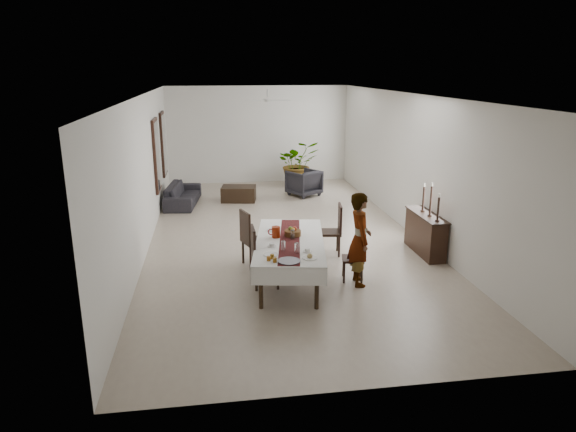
{
  "coord_description": "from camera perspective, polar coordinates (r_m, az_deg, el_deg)",
  "views": [
    {
      "loc": [
        -1.57,
        -11.19,
        3.75
      ],
      "look_at": [
        -0.18,
        -1.96,
        1.05
      ],
      "focal_mm": 32.0,
      "sensor_mm": 36.0,
      "label": 1
    }
  ],
  "objects": [
    {
      "name": "chair_left_far_leg_bl",
      "position": [
        10.38,
        -3.03,
        -3.69
      ],
      "size": [
        0.06,
        0.06,
        0.47
      ],
      "primitive_type": "cylinder",
      "rotation": [
        0.0,
        0.0,
        0.32
      ],
      "color": "black",
      "rests_on": "floor"
    },
    {
      "name": "chair_right_far_leg_fl",
      "position": [
        10.58,
        5.71,
        -3.42
      ],
      "size": [
        0.05,
        0.05,
        0.45
      ],
      "primitive_type": "cylinder",
      "rotation": [
        0.0,
        0.0,
        -0.14
      ],
      "color": "black",
      "rests_on": "floor"
    },
    {
      "name": "saucer_right",
      "position": [
        8.64,
        2.18,
        -3.97
      ],
      "size": [
        0.15,
        0.15,
        0.01
      ],
      "primitive_type": "cylinder",
      "color": "white",
      "rests_on": "tablecloth_top"
    },
    {
      "name": "chair_right_near_leg_fl",
      "position": [
        9.37,
        8.21,
        -6.35
      ],
      "size": [
        0.05,
        0.05,
        0.38
      ],
      "primitive_type": "cylinder",
      "rotation": [
        0.0,
        0.0,
        -0.21
      ],
      "color": "black",
      "rests_on": "floor"
    },
    {
      "name": "fruit_green",
      "position": [
        9.45,
        0.28,
        -1.4
      ],
      "size": [
        0.08,
        0.08,
        0.08
      ],
      "primitive_type": "sphere",
      "color": "#597121",
      "rests_on": "fruit_basket"
    },
    {
      "name": "sideboard_body",
      "position": [
        11.08,
        15.01,
        -1.98
      ],
      "size": [
        0.36,
        1.37,
        0.82
      ],
      "primitive_type": "cube",
      "color": "black",
      "rests_on": "floor"
    },
    {
      "name": "dining_table_top",
      "position": [
        9.23,
        0.2,
        -2.91
      ],
      "size": [
        1.41,
        2.58,
        0.05
      ],
      "primitive_type": "cube",
      "rotation": [
        0.0,
        0.0,
        -0.16
      ],
      "color": "black",
      "rests_on": "table_leg_fl"
    },
    {
      "name": "candlestick_far_shaft",
      "position": [
        11.09,
        14.82,
        1.9
      ],
      "size": [
        0.05,
        0.05,
        0.5
      ],
      "primitive_type": "cylinder",
      "color": "black",
      "rests_on": "candlestick_far_base"
    },
    {
      "name": "tablecloth_drape_far",
      "position": [
        10.51,
        0.28,
        -1.19
      ],
      "size": [
        1.19,
        0.21,
        0.31
      ],
      "primitive_type": "cube",
      "rotation": [
        0.0,
        0.0,
        -0.16
      ],
      "color": "white",
      "rests_on": "dining_table_top"
    },
    {
      "name": "table_leg_br",
      "position": [
        10.46,
        2.73,
        -2.82
      ],
      "size": [
        0.08,
        0.08,
        0.71
      ],
      "primitive_type": "cylinder",
      "rotation": [
        0.0,
        0.0,
        -0.16
      ],
      "color": "black",
      "rests_on": "floor"
    },
    {
      "name": "chair_right_near_back",
      "position": [
        9.35,
        8.36,
        -3.25
      ],
      "size": [
        0.12,
        0.39,
        0.5
      ],
      "primitive_type": "cube",
      "rotation": [
        0.0,
        0.0,
        1.36
      ],
      "color": "black",
      "rests_on": "chair_right_near_seat"
    },
    {
      "name": "mirror_frame_near",
      "position": [
        13.63,
        -14.39,
        6.55
      ],
      "size": [
        0.06,
        1.05,
        1.85
      ],
      "primitive_type": "cube",
      "color": "black",
      "rests_on": "wall_left"
    },
    {
      "name": "jam_jar_c",
      "position": [
        8.33,
        -1.78,
        -4.51
      ],
      "size": [
        0.07,
        0.07,
        0.08
      ],
      "primitive_type": "cylinder",
      "color": "#895E13",
      "rests_on": "tablecloth_top"
    },
    {
      "name": "sofa",
      "position": [
        14.9,
        -11.6,
        2.37
      ],
      "size": [
        1.01,
        2.07,
        0.58
      ],
      "primitive_type": "imported",
      "rotation": [
        0.0,
        0.0,
        1.45
      ],
      "color": "#262428",
      "rests_on": "floor"
    },
    {
      "name": "chair_left_near_seat",
      "position": [
        9.09,
        -2.5,
        -4.92
      ],
      "size": [
        0.48,
        0.48,
        0.05
      ],
      "primitive_type": "cube",
      "rotation": [
        0.0,
        0.0,
        -1.55
      ],
      "color": "black",
      "rests_on": "chair_left_near_leg_fl"
    },
    {
      "name": "fruit_red",
      "position": [
        9.44,
        0.71,
        -1.42
      ],
      "size": [
        0.09,
        0.09,
        0.09
      ],
      "primitive_type": "sphere",
      "color": "#9B240F",
      "rests_on": "fruit_basket"
    },
    {
      "name": "teacup_right",
      "position": [
        8.63,
        2.18,
        -3.81
      ],
      "size": [
        0.09,
        0.09,
        0.06
      ],
      "primitive_type": "cylinder",
      "color": "white",
      "rests_on": "saucer_right"
    },
    {
      "name": "coffee_table",
      "position": [
        15.06,
        -5.5,
        2.49
      ],
      "size": [
        1.07,
        0.8,
        0.43
      ],
      "primitive_type": "cube",
      "rotation": [
        0.0,
        0.0,
        -0.16
      ],
      "color": "black",
      "rests_on": "floor"
    },
    {
      "name": "plate_near_left",
      "position": [
        8.51,
        -1.93,
        -4.29
      ],
      "size": [
        0.24,
        0.24,
        0.02
      ],
      "primitive_type": "cylinder",
      "color": "white",
      "rests_on": "tablecloth_top"
    },
    {
      "name": "table_runner",
      "position": [
        9.22,
        0.2,
        -2.68
      ],
      "size": [
        0.77,
        2.57,
        0.0
      ],
      "primitive_type": "cube",
      "rotation": [
        0.0,
        0.0,
        -0.16
      ],
      "color": "#5B1A1A",
      "rests_on": "tablecloth_top"
    },
    {
      "name": "jam_jar_a",
      "position": [
        8.18,
        -1.47,
        -4.91
      ],
      "size": [
        0.07,
        0.07,
        0.08
      ],
      "primitive_type": "cylinder",
      "color": "brown",
      "rests_on": "tablecloth_top"
    },
    {
      "name": "wall_front",
      "position": [
        5.83,
        7.74,
        -5.65
      ],
      "size": [
        6.0,
        0.02,
        3.2
      ],
      "primitive_type": "cube",
      "color": "white",
      "rests_on": "floor"
    },
    {
      "name": "chair_right_far_leg_fr",
      "position": [
        10.93,
        5.51,
        -2.77
      ],
      "size": [
        0.05,
        0.05,
        0.45
      ],
      "primitive_type": "cylinder",
      "rotation": [
        0.0,
        0.0,
        -0.14
      ],
      "color": "black",
      "rests_on": "floor"
    },
    {
      "name": "plate_near_right",
      "position": [
        8.36,
        2.43,
        -4.68
      ],
      "size": [
        0.24,
        0.24,
        0.02
      ],
      "primitive_type": "cylinder",
      "color": "white",
      "rests_on": "tablecloth_top"
    },
    {
      "name": "chair_left_far_leg_fr",
      "position": [
        9.91,
        -4.17,
        -4.7
      ],
      "size": [
        0.06,
        0.06,
        0.47
      ],
      "primitive_type": "cylinder",
      "rotation": [
        0.0,
        0.0,
        0.32
      ],
      "color": "black",
      "rests_on": "floor"
    },
    {
      "name": "plate_far_left",
      "position": [
        9.76,
        -1.68,
        -1.58
      ],
      "size": [
        0.24,
        0.24,
        0.02
      ],
      "primitive_type": "cylinder",
      "color": "white",
      "rests_on": "tablecloth_top"
    },
    {
      "name": "red_pitcher",
      "position": [
        9.34,
        -1.35,
        -1.79
      ],
      "size": [
        0.18,
        0.18,
        0.2
      ],
      "primitive_type": "cylinder",
      "rotation": [
        0.0,
        0.0,
        -0.16
      ],
      "color": "maroon",
      "rests_on": "tablecloth_top"
    },
    {
      "name": "fan_rod",
      "position": [
        14.29,
        -2.3,
        13.51
      ],
      "size": [
        0.04,
        0.04,
        0.2
      ],
      "primitive_type": "cylinder",
      "color": "silver",
      "rests_on": "ceiling"
    },
    {
      "name": "wine_glass_near",
      "position": [
        8.57,
        0.96,
        -3.57
      ],
      "size": [
        0.07,
        0.07,
        0.17
      ],
      "primitive_type": "cylinder",
      "color": "white",
      "rests_on": "tablecloth_top"
    },
    {
      "name": "armchair",
      "position": [
        15.62,
        1.77,
        3.71
      ],
      "size": [
        1.17,
        1.18,
        0.79
      ],
      "primitive_type": "imported",
      "rotation": [
        0.0,
        0.0,
        3.7
      ],
      "color": "#28262B",
      "rests_on": "floor"
    },
    {
      "name": "fruit_yellow",
      "position": [
        9.37,
        0.52,
        -1.55
      ],
      "size": [
        0.09,
        0.09,
        0.09
      ],
      "primitive_type": "sphere",
      "color": "gold",
      "rests_on": "fruit_basket"
    },
    {
      "name": "mirror_glass_far",
      "position": [
        15.69,
        -13.55,
        7.81
      ],
      "size": [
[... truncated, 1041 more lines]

